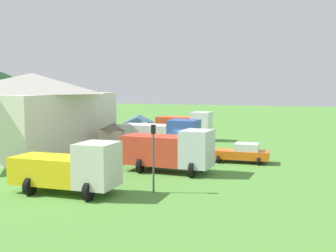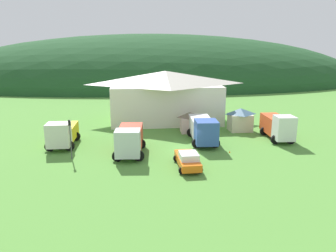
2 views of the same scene
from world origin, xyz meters
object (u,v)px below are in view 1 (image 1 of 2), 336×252
play_shed_cream (139,128)px  heavy_rig_white (186,125)px  play_shed_pink (114,136)px  traffic_cone_mid_row (209,151)px  depot_building (33,111)px  service_pickup_orange (241,153)px  box_truck_blue (162,135)px  flatbed_truck_yellow (71,168)px  traffic_light_west (153,151)px  tow_truck_silver (171,149)px  traffic_cone_near_pickup (123,166)px

play_shed_cream → heavy_rig_white: (3.31, -4.74, 0.13)m
play_shed_pink → traffic_cone_mid_row: bearing=-71.9°
depot_building → service_pickup_orange: (0.25, -20.76, -3.19)m
box_truck_blue → traffic_cone_mid_row: 5.13m
heavy_rig_white → service_pickup_orange: size_ratio=1.35×
flatbed_truck_yellow → box_truck_blue: (16.72, 0.02, 0.13)m
traffic_light_west → traffic_cone_mid_row: traffic_light_west is taller
tow_truck_silver → traffic_cone_mid_row: (11.01, -0.52, -1.74)m
box_truck_blue → play_shed_cream: bearing=130.7°
depot_building → traffic_cone_mid_row: (5.62, -16.76, -4.01)m
tow_truck_silver → flatbed_truck_yellow: bearing=-111.6°
service_pickup_orange → box_truck_blue: bearing=157.3°
depot_building → flatbed_truck_yellow: size_ratio=2.68×
flatbed_truck_yellow → traffic_cone_near_pickup: bearing=94.7°
flatbed_truck_yellow → traffic_cone_mid_row: flatbed_truck_yellow is taller
tow_truck_silver → heavy_rig_white: 18.87m
play_shed_pink → box_truck_blue: box_truck_blue is taller
service_pickup_orange → traffic_cone_near_pickup: bearing=-155.4°
heavy_rig_white → service_pickup_orange: 15.40m
play_shed_pink → traffic_cone_mid_row: 9.71m
flatbed_truck_yellow → traffic_cone_mid_row: bearing=77.4°
flatbed_truck_yellow → tow_truck_silver: 8.74m
depot_building → service_pickup_orange: depot_building is taller
depot_building → traffic_cone_mid_row: 18.13m
play_shed_pink → service_pickup_orange: bearing=-100.3°
depot_building → traffic_cone_near_pickup: 13.11m
tow_truck_silver → traffic_cone_near_pickup: size_ratio=14.31×
depot_building → traffic_light_west: depot_building is taller
depot_building → heavy_rig_white: size_ratio=2.64×
box_truck_blue → service_pickup_orange: size_ratio=1.64×
play_shed_pink → traffic_cone_mid_row: size_ratio=6.23×
tow_truck_silver → play_shed_cream: bearing=124.0°
depot_building → traffic_light_west: 20.62m
flatbed_truck_yellow → traffic_cone_mid_row: size_ratio=14.54×
traffic_cone_mid_row → flatbed_truck_yellow: bearing=167.2°
depot_building → flatbed_truck_yellow: (-13.28, -12.47, -2.41)m
play_shed_cream → flatbed_truck_yellow: (-23.01, -4.98, -0.04)m
service_pickup_orange → heavy_rig_white: bearing=122.0°
flatbed_truck_yellow → heavy_rig_white: (26.32, 0.24, 0.17)m
service_pickup_orange → traffic_light_west: bearing=-109.1°
depot_building → traffic_light_west: (-11.44, -17.09, -1.44)m
play_shed_cream → tow_truck_silver: bearing=-149.9°
depot_building → box_truck_blue: (3.44, -12.45, -2.28)m
tow_truck_silver → play_shed_pink: bearing=141.0°
play_shed_pink → heavy_rig_white: 11.38m
play_shed_cream → traffic_light_west: traffic_light_west is taller
service_pickup_orange → play_shed_pink: bearing=168.0°
play_shed_pink → tow_truck_silver: bearing=-133.0°
flatbed_truck_yellow → box_truck_blue: 16.72m
tow_truck_silver → service_pickup_orange: bearing=55.3°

